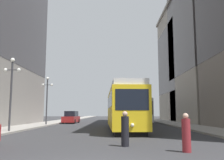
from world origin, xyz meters
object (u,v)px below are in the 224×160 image
at_px(transit_bus, 140,110).
at_px(streetcar, 123,107).
at_px(parked_car_left_near, 71,118).
at_px(lamp_post_left_far, 47,93).
at_px(pedestrian_crossing_near, 186,134).
at_px(pedestrian_crossing_far, 125,130).
at_px(lamp_post_left_near, 11,83).

bearing_deg(transit_bus, streetcar, -100.96).
relative_size(streetcar, transit_bus, 1.22).
bearing_deg(parked_car_left_near, transit_bus, -0.82).
height_order(transit_bus, lamp_post_left_far, lamp_post_left_far).
bearing_deg(lamp_post_left_far, transit_bus, 27.30).
height_order(streetcar, transit_bus, streetcar).
height_order(pedestrian_crossing_near, pedestrian_crossing_far, pedestrian_crossing_far).
distance_m(transit_bus, lamp_post_left_far, 13.89).
distance_m(streetcar, lamp_post_left_far, 12.15).
xyz_separation_m(streetcar, pedestrian_crossing_near, (2.10, -12.77, -1.37)).
xyz_separation_m(transit_bus, lamp_post_left_far, (-12.21, -6.30, 2.06)).
distance_m(transit_bus, pedestrian_crossing_far, 25.25).
xyz_separation_m(parked_car_left_near, lamp_post_left_near, (-1.90, -17.72, 3.18)).
height_order(transit_bus, parked_car_left_near, transit_bus).
bearing_deg(lamp_post_left_near, lamp_post_left_far, 90.00).
height_order(streetcar, pedestrian_crossing_far, streetcar).
xyz_separation_m(streetcar, lamp_post_left_near, (-9.26, -3.14, 1.92)).
bearing_deg(pedestrian_crossing_near, parked_car_left_near, -120.24).
relative_size(lamp_post_left_near, lamp_post_left_far, 1.00).
xyz_separation_m(pedestrian_crossing_near, lamp_post_left_far, (-11.36, 20.40, 3.27)).
relative_size(parked_car_left_near, pedestrian_crossing_near, 3.16).
height_order(pedestrian_crossing_near, lamp_post_left_near, lamp_post_left_near).
relative_size(pedestrian_crossing_near, lamp_post_left_far, 0.27).
distance_m(parked_car_left_near, lamp_post_left_near, 18.10).
height_order(streetcar, lamp_post_left_near, lamp_post_left_near).
xyz_separation_m(parked_car_left_near, lamp_post_left_far, (-1.90, -6.94, 3.16)).
relative_size(pedestrian_crossing_near, pedestrian_crossing_far, 0.95).
relative_size(transit_bus, lamp_post_left_far, 1.95).
height_order(parked_car_left_near, pedestrian_crossing_far, parked_car_left_near).
bearing_deg(lamp_post_left_near, pedestrian_crossing_near, -40.28).
bearing_deg(lamp_post_left_far, streetcar, -39.50).
bearing_deg(lamp_post_left_near, pedestrian_crossing_far, -41.61).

